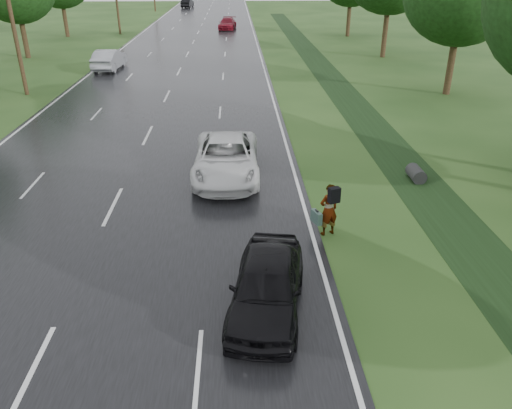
{
  "coord_description": "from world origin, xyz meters",
  "views": [
    {
      "loc": [
        4.4,
        -7.99,
        7.82
      ],
      "look_at": [
        4.95,
        5.34,
        1.3
      ],
      "focal_mm": 35.0,
      "sensor_mm": 36.0,
      "label": 1
    }
  ],
  "objects_px": {
    "pedestrian": "(328,209)",
    "dark_sedan": "(267,285)",
    "white_pickup": "(226,158)",
    "silver_sedan": "(109,59)"
  },
  "relations": [
    {
      "from": "white_pickup",
      "to": "silver_sedan",
      "type": "xyz_separation_m",
      "value": [
        -9.55,
        22.41,
        0.02
      ]
    },
    {
      "from": "white_pickup",
      "to": "silver_sedan",
      "type": "bearing_deg",
      "value": 113.84
    },
    {
      "from": "pedestrian",
      "to": "dark_sedan",
      "type": "distance_m",
      "value": 4.33
    },
    {
      "from": "white_pickup",
      "to": "pedestrian",
      "type": "bearing_deg",
      "value": -55.53
    },
    {
      "from": "pedestrian",
      "to": "silver_sedan",
      "type": "distance_m",
      "value": 30.11
    },
    {
      "from": "dark_sedan",
      "to": "silver_sedan",
      "type": "distance_m",
      "value": 32.8
    },
    {
      "from": "silver_sedan",
      "to": "dark_sedan",
      "type": "bearing_deg",
      "value": 112.27
    },
    {
      "from": "white_pickup",
      "to": "silver_sedan",
      "type": "relative_size",
      "value": 1.16
    },
    {
      "from": "white_pickup",
      "to": "dark_sedan",
      "type": "relative_size",
      "value": 1.31
    },
    {
      "from": "white_pickup",
      "to": "dark_sedan",
      "type": "xyz_separation_m",
      "value": [
        1.09,
        -8.6,
        -0.05
      ]
    }
  ]
}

